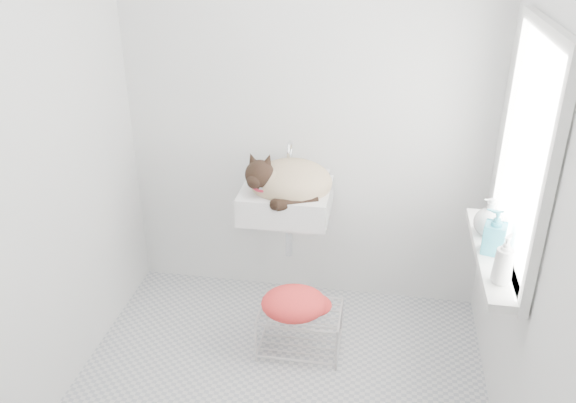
% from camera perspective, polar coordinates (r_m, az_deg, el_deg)
% --- Properties ---
extents(floor, '(2.20, 2.00, 0.02)m').
position_cam_1_polar(floor, '(3.30, -1.11, -17.78)').
color(floor, silver).
rests_on(floor, ground).
extents(back_wall, '(2.20, 0.02, 2.50)m').
position_cam_1_polar(back_wall, '(3.52, 1.73, 8.94)').
color(back_wall, white).
rests_on(back_wall, ground).
extents(right_wall, '(0.02, 2.00, 2.50)m').
position_cam_1_polar(right_wall, '(2.64, 22.84, 0.71)').
color(right_wall, white).
rests_on(right_wall, ground).
extents(left_wall, '(0.02, 2.00, 2.50)m').
position_cam_1_polar(left_wall, '(2.99, -22.55, 3.71)').
color(left_wall, white).
rests_on(left_wall, ground).
extents(window_glass, '(0.01, 0.80, 1.00)m').
position_cam_1_polar(window_glass, '(2.78, 22.11, 4.35)').
color(window_glass, white).
rests_on(window_glass, right_wall).
extents(window_frame, '(0.04, 0.90, 1.10)m').
position_cam_1_polar(window_frame, '(2.77, 21.81, 4.37)').
color(window_frame, white).
rests_on(window_frame, right_wall).
extents(windowsill, '(0.16, 0.88, 0.04)m').
position_cam_1_polar(windowsill, '(2.98, 19.04, -4.83)').
color(windowsill, white).
rests_on(windowsill, right_wall).
extents(sink, '(0.51, 0.44, 0.20)m').
position_cam_1_polar(sink, '(3.44, -0.16, 1.35)').
color(sink, white).
rests_on(sink, back_wall).
extents(faucet, '(0.19, 0.13, 0.19)m').
position_cam_1_polar(faucet, '(3.55, 0.33, 4.61)').
color(faucet, silver).
rests_on(faucet, sink).
extents(cat, '(0.52, 0.45, 0.31)m').
position_cam_1_polar(cat, '(3.40, -0.03, 1.84)').
color(cat, tan).
rests_on(cat, sink).
extents(wire_rack, '(0.45, 0.32, 0.27)m').
position_cam_1_polar(wire_rack, '(3.47, 1.16, -11.91)').
color(wire_rack, silver).
rests_on(wire_rack, floor).
extents(towel, '(0.41, 0.32, 0.15)m').
position_cam_1_polar(towel, '(3.35, 0.57, -10.40)').
color(towel, '#F8352D').
rests_on(towel, wire_rack).
extents(bottle_a, '(0.10, 0.10, 0.19)m').
position_cam_1_polar(bottle_a, '(2.74, 19.63, -7.29)').
color(bottle_a, white).
rests_on(bottle_a, windowsill).
extents(bottle_b, '(0.12, 0.12, 0.22)m').
position_cam_1_polar(bottle_b, '(2.96, 18.94, -4.60)').
color(bottle_b, teal).
rests_on(bottle_b, windowsill).
extents(bottle_c, '(0.16, 0.16, 0.19)m').
position_cam_1_polar(bottle_c, '(3.11, 18.50, -2.92)').
color(bottle_c, silver).
rests_on(bottle_c, windowsill).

